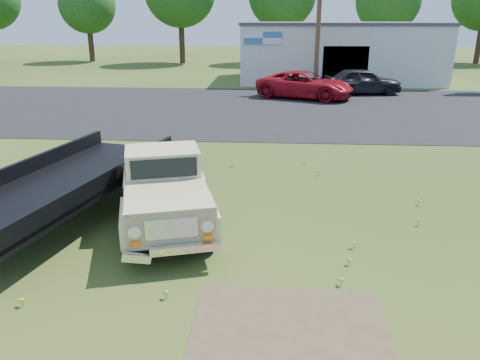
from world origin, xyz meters
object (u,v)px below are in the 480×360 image
vintage_pickup_truck (164,186)px  dark_sedan (362,81)px  red_pickup (305,85)px  flatbed_trailer (63,178)px

vintage_pickup_truck → dark_sedan: bearing=52.0°
vintage_pickup_truck → dark_sedan: 21.11m
vintage_pickup_truck → red_pickup: 18.31m
vintage_pickup_truck → dark_sedan: size_ratio=1.06×
flatbed_trailer → vintage_pickup_truck: bearing=10.2°
red_pickup → dark_sedan: 4.01m
vintage_pickup_truck → red_pickup: (4.33, 17.80, -0.12)m
flatbed_trailer → dark_sedan: size_ratio=1.58×
flatbed_trailer → dark_sedan: (10.32, 19.45, -0.21)m
flatbed_trailer → red_pickup: (6.72, 17.67, -0.23)m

